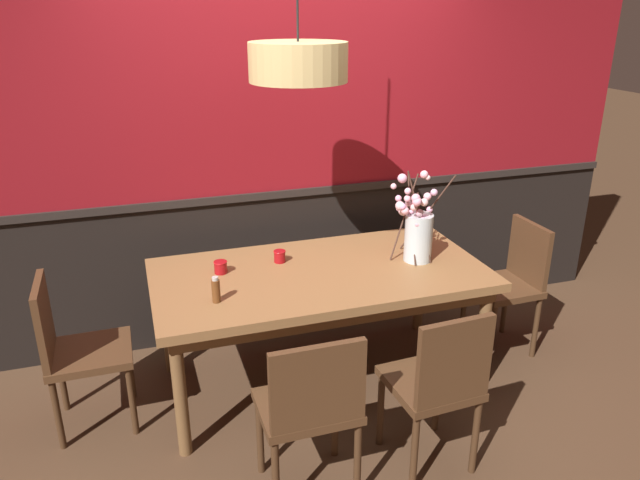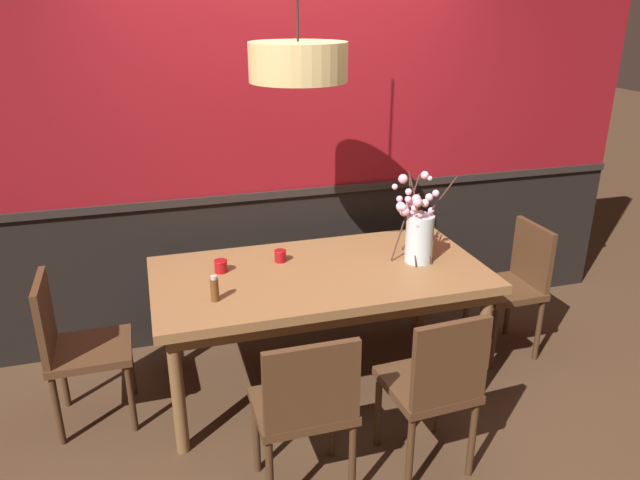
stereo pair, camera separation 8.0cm
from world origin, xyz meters
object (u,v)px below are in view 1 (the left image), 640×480
chair_head_west_end (74,347)px  vase_with_blossoms (417,232)px  condiment_bottle (216,290)px  pendant_lamp (298,62)px  chair_head_east_end (512,279)px  candle_holder_nearer_center (280,256)px  chair_far_side_left (236,253)px  chair_far_side_right (325,247)px  chair_near_side_left (311,405)px  chair_near_side_right (438,382)px  dining_table (320,283)px  candle_holder_nearer_edge (221,267)px

chair_head_west_end → vase_with_blossoms: (2.00, -0.04, 0.44)m
condiment_bottle → pendant_lamp: (0.53, 0.24, 1.12)m
vase_with_blossoms → pendant_lamp: bearing=174.9°
chair_head_east_end → pendant_lamp: pendant_lamp is taller
candle_holder_nearer_center → vase_with_blossoms: bearing=-15.9°
chair_far_side_left → chair_head_west_end: bearing=-138.8°
chair_far_side_right → pendant_lamp: (-0.44, -0.87, 1.43)m
vase_with_blossoms → condiment_bottle: 1.27m
chair_far_side_right → condiment_bottle: 1.51m
chair_near_side_left → vase_with_blossoms: vase_with_blossoms is taller
chair_near_side_left → vase_with_blossoms: (0.94, 0.86, 0.43)m
chair_near_side_right → condiment_bottle: (-0.95, 0.69, 0.31)m
dining_table → chair_far_side_right: 0.97m
chair_head_east_end → chair_head_west_end: chair_head_west_end is taller
condiment_bottle → dining_table: bearing=18.1°
chair_far_side_left → chair_far_side_right: (0.66, -0.04, -0.02)m
chair_far_side_right → chair_near_side_right: 1.81m
chair_far_side_left → vase_with_blossoms: bearing=-45.8°
chair_near_side_left → candle_holder_nearer_edge: bearing=102.3°
chair_head_east_end → chair_near_side_right: 1.37m
chair_head_east_end → chair_near_side_left: 1.90m
pendant_lamp → candle_holder_nearer_edge: bearing=166.0°
dining_table → vase_with_blossoms: bearing=-2.8°
chair_far_side_right → chair_far_side_left: bearing=176.6°
chair_head_east_end → chair_head_west_end: (-2.74, 0.02, -0.01)m
chair_head_east_end → chair_near_side_left: size_ratio=1.01×
chair_near_side_left → candle_holder_nearer_center: size_ratio=11.87×
chair_near_side_left → pendant_lamp: (0.23, 0.93, 1.43)m
chair_far_side_left → chair_head_west_end: size_ratio=1.10×
chair_near_side_left → chair_head_west_end: 1.39m
dining_table → candle_holder_nearer_center: candle_holder_nearer_center is taller
vase_with_blossoms → chair_far_side_left: bearing=134.2°
candle_holder_nearer_center → candle_holder_nearer_edge: (-0.37, -0.05, 0.00)m
chair_far_side_right → dining_table: bearing=-110.0°
chair_far_side_left → candle_holder_nearer_center: chair_far_side_left is taller
condiment_bottle → candle_holder_nearer_center: bearing=42.3°
dining_table → chair_near_side_right: (0.31, -0.90, -0.16)m
vase_with_blossoms → candle_holder_nearer_edge: size_ratio=7.41×
chair_head_east_end → condiment_bottle: 2.03m
chair_near_side_left → chair_head_west_end: size_ratio=0.99×
chair_head_east_end → chair_far_side_right: bearing=138.4°
candle_holder_nearer_center → chair_far_side_right: bearing=53.4°
chair_head_east_end → vase_with_blossoms: (-0.74, -0.02, 0.43)m
condiment_bottle → chair_far_side_left: bearing=75.0°
candle_holder_nearer_edge → condiment_bottle: size_ratio=0.56×
chair_near_side_right → candle_holder_nearer_center: size_ratio=12.17×
dining_table → pendant_lamp: 1.27m
vase_with_blossoms → chair_far_side_right: bearing=106.7°
chair_far_side_left → chair_far_side_right: chair_far_side_left is taller
dining_table → chair_near_side_right: size_ratio=2.13×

